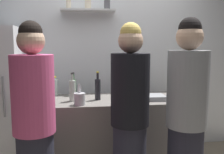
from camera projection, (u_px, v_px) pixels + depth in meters
name	position (u px, v px, depth m)	size (l,w,h in m)	color
back_wall_assembly	(109.00, 59.00, 3.50)	(4.80, 0.32, 2.60)	white
counter	(112.00, 136.00, 2.86)	(1.78, 0.70, 0.89)	#66605B
baking_pan	(150.00, 97.00, 2.75)	(0.34, 0.24, 0.05)	gray
utensil_holder	(80.00, 99.00, 2.50)	(0.12, 0.12, 0.22)	#B2B2B7
wine_bottle_green_glass	(73.00, 87.00, 2.97)	(0.07, 0.07, 0.28)	#19471E
wine_bottle_dark_glass	(98.00, 89.00, 2.73)	(0.06, 0.06, 0.32)	black
wine_bottle_pale_glass	(72.00, 90.00, 2.67)	(0.07, 0.07, 0.31)	#B2BFB2
wine_bottle_amber_glass	(121.00, 88.00, 2.87)	(0.07, 0.07, 0.29)	#472814
water_bottle_plastic	(54.00, 87.00, 2.97)	(0.09, 0.09, 0.24)	silver
person_pink_top	(35.00, 127.00, 1.99)	(0.34, 0.34, 1.68)	#262633
person_grey_hoodie	(186.00, 121.00, 2.08)	(0.34, 0.34, 1.72)	#262633
person_blonde	(130.00, 120.00, 2.17)	(0.34, 0.34, 1.69)	#262633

